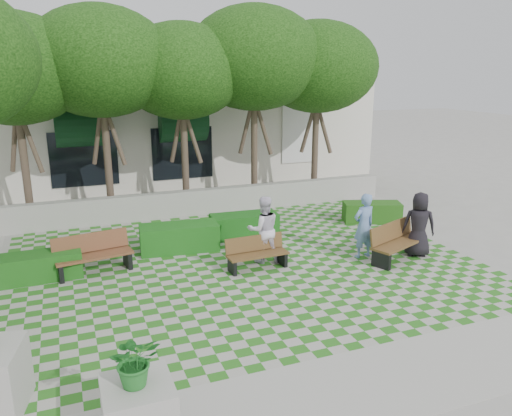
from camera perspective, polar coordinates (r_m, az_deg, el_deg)
name	(u,v)px	position (r m, az deg, el deg)	size (l,w,h in m)	color
ground	(259,279)	(12.54, 0.36, -8.11)	(90.00, 90.00, 0.00)	gray
lawn	(245,265)	(13.40, -1.23, -6.50)	(12.00, 12.00, 0.00)	#2B721E
sidewalk_south	(364,386)	(8.88, 12.28, -19.28)	(16.00, 2.00, 0.01)	#9E9B93
retaining_wall	(196,202)	(18.00, -6.93, 0.65)	(15.00, 0.36, 0.90)	#9E9B93
bench_east	(397,242)	(14.16, 15.82, -3.80)	(2.03, 1.31, 1.01)	brown
bench_mid	(257,254)	(13.04, 0.09, -5.23)	(1.64, 0.61, 0.85)	#53391C
bench_west	(93,255)	(13.41, -18.11, -5.10)	(1.99, 0.95, 1.00)	brown
hedge_east	(372,212)	(17.51, 13.10, -0.46)	(1.92, 0.77, 0.67)	#1E4D14
hedge_midright	(244,225)	(15.53, -1.35, -1.98)	(2.06, 0.83, 0.72)	#154F15
hedge_midleft	(179,238)	(14.49, -8.76, -3.36)	(2.21, 0.88, 0.77)	#175316
hedge_west	(41,266)	(13.51, -23.37, -6.14)	(1.92, 0.77, 0.67)	#174F15
planter_front	(138,401)	(7.43, -13.32, -20.68)	(0.95, 0.95, 1.68)	#9E9B93
person_blue	(364,226)	(13.98, 12.22, -1.99)	(0.66, 0.43, 1.81)	#6A8BC1
person_dark	(419,224)	(14.49, 18.12, -1.80)	(0.89, 0.58, 1.81)	black
person_white	(264,229)	(13.34, 0.87, -2.46)	(0.89, 0.69, 1.82)	white
tree_row	(135,65)	(16.81, -13.64, 15.60)	(17.70, 13.40, 7.41)	#47382B
building	(172,123)	(25.42, -9.55, 9.60)	(18.00, 8.92, 5.15)	silver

